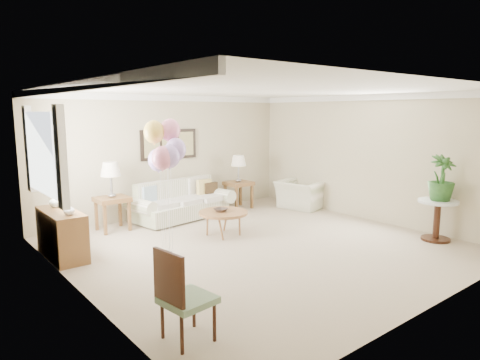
{
  "coord_description": "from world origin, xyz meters",
  "views": [
    {
      "loc": [
        -4.63,
        -5.24,
        2.25
      ],
      "look_at": [
        0.08,
        0.6,
        1.05
      ],
      "focal_mm": 32.0,
      "sensor_mm": 36.0,
      "label": 1
    }
  ],
  "objects_px": {
    "coffee_table": "(223,213)",
    "balloon_cluster": "(165,148)",
    "sofa": "(181,204)",
    "accent_chair": "(182,294)",
    "armchair": "(301,195)"
  },
  "relations": [
    {
      "from": "armchair",
      "to": "accent_chair",
      "type": "height_order",
      "value": "accent_chair"
    },
    {
      "from": "sofa",
      "to": "coffee_table",
      "type": "relative_size",
      "value": 2.59
    },
    {
      "from": "armchair",
      "to": "balloon_cluster",
      "type": "bearing_deg",
      "value": 92.62
    },
    {
      "from": "accent_chair",
      "to": "balloon_cluster",
      "type": "height_order",
      "value": "balloon_cluster"
    },
    {
      "from": "armchair",
      "to": "accent_chair",
      "type": "xyz_separation_m",
      "value": [
        -5.29,
        -3.39,
        0.17
      ]
    },
    {
      "from": "balloon_cluster",
      "to": "sofa",
      "type": "bearing_deg",
      "value": 53.91
    },
    {
      "from": "armchair",
      "to": "coffee_table",
      "type": "bearing_deg",
      "value": 92.16
    },
    {
      "from": "accent_chair",
      "to": "armchair",
      "type": "bearing_deg",
      "value": 32.61
    },
    {
      "from": "coffee_table",
      "to": "accent_chair",
      "type": "relative_size",
      "value": 0.94
    },
    {
      "from": "balloon_cluster",
      "to": "coffee_table",
      "type": "bearing_deg",
      "value": 15.23
    },
    {
      "from": "coffee_table",
      "to": "armchair",
      "type": "height_order",
      "value": "armchair"
    },
    {
      "from": "coffee_table",
      "to": "sofa",
      "type": "bearing_deg",
      "value": 87.74
    },
    {
      "from": "coffee_table",
      "to": "balloon_cluster",
      "type": "xyz_separation_m",
      "value": [
        -1.37,
        -0.37,
        1.29
      ]
    },
    {
      "from": "sofa",
      "to": "coffee_table",
      "type": "distance_m",
      "value": 1.59
    },
    {
      "from": "sofa",
      "to": "accent_chair",
      "type": "relative_size",
      "value": 2.44
    }
  ]
}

